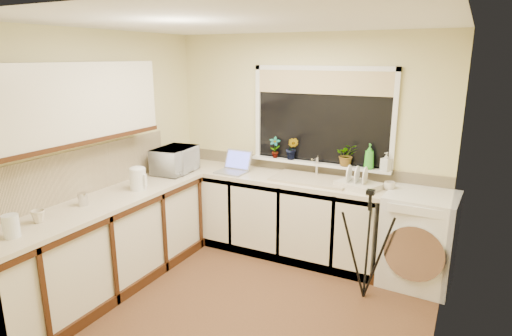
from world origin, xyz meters
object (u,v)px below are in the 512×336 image
Objects in this scene: dish_rack at (358,185)px; cup_back at (390,186)px; plant_d at (347,155)px; soap_bottle_green at (369,156)px; laptop at (234,166)px; washing_machine at (419,239)px; plant_b at (292,149)px; tripod at (367,245)px; glass_jug at (11,226)px; plant_a at (275,147)px; kettle at (138,179)px; steel_jar at (83,199)px; cup_left at (38,216)px; soap_bottle_clear at (386,162)px; microwave at (175,160)px.

cup_back reaches higher than dish_rack.
plant_d is 0.91× the size of soap_bottle_green.
laptop is at bearing -158.05° from dish_rack.
plant_b is (-1.46, 0.24, 0.72)m from washing_machine.
tripod is 6.13× the size of glass_jug.
plant_b is (1.14, 2.64, 0.19)m from glass_jug.
plant_a is at bearing 175.52° from washing_machine.
plant_d is 0.25m from soap_bottle_green.
glass_jug is (-2.21, -1.88, 0.46)m from tripod.
soap_bottle_green is (-0.58, 0.21, 0.72)m from washing_machine.
kettle is at bearing -154.00° from washing_machine.
steel_jar is 0.45× the size of plant_b.
cup_left is (-2.06, -2.10, 0.02)m from dish_rack.
dish_rack is at bearing -51.43° from plant_d.
cup_back is at bearing -21.01° from plant_d.
plant_b is at bearing 166.05° from tripod.
kettle reaches higher than dish_rack.
plant_a is at bearing 36.60° from laptop.
dish_rack is at bearing -129.99° from soap_bottle_clear.
laptop is 1.79m from tripod.
tripod is 9.65× the size of cup_left.
tripod is 0.71m from cup_back.
microwave is at bearing 88.78° from cup_left.
microwave is at bearing -161.26° from plant_d.
plant_b reaches higher than plant_d.
tripod is at bearing -30.43° from plant_a.
glass_jug is 0.70× the size of plant_a.
washing_machine is 0.66m from tripod.
laptop is 1.16m from kettle.
plant_b is at bearing 178.54° from soap_bottle_green.
laptop is 1.80× the size of soap_bottle_clear.
cup_left is (-2.29, -1.59, 0.42)m from tripod.
laptop reaches higher than dish_rack.
glass_jug is 0.64× the size of soap_bottle_green.
kettle is 1.32m from glass_jug.
cup_left reaches higher than cup_back.
plant_b is 2.37× the size of cup_left.
tripod is at bearing -14.30° from laptop.
cup_left is (-1.22, -2.35, -0.23)m from plant_b.
plant_a is (-1.05, 0.25, 0.24)m from dish_rack.
plant_d is at bearing 51.75° from cup_left.
cup_back is at bearing -65.58° from soap_bottle_clear.
soap_bottle_clear is 1.74× the size of cup_back.
glass_jug is 3.18m from plant_d.
plant_a is 0.84m from plant_d.
plant_d is at bearing 36.92° from kettle.
microwave is at bearing -169.63° from cup_back.
laptop is 1.34× the size of plant_b.
plant_d is at bearing 174.96° from soap_bottle_green.
soap_bottle_clear is (-0.41, 0.23, 0.69)m from washing_machine.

